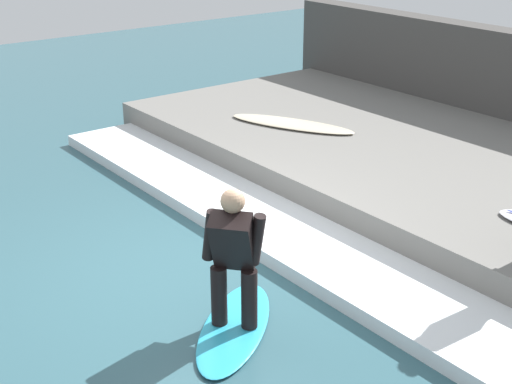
% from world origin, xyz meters
% --- Properties ---
extents(ground_plane, '(28.00, 28.00, 0.00)m').
position_xyz_m(ground_plane, '(0.00, 0.00, 0.00)').
color(ground_plane, '#335B66').
extents(concrete_ledge, '(4.40, 10.13, 0.47)m').
position_xyz_m(concrete_ledge, '(4.10, 0.00, 0.23)').
color(concrete_ledge, slate).
rests_on(concrete_ledge, ground_plane).
extents(wave_foam_crest, '(1.16, 9.63, 0.16)m').
position_xyz_m(wave_foam_crest, '(1.32, 0.00, 0.08)').
color(wave_foam_crest, white).
rests_on(wave_foam_crest, ground_plane).
extents(surfboard_riding, '(1.64, 1.51, 0.06)m').
position_xyz_m(surfboard_riding, '(-0.28, -1.24, 0.03)').
color(surfboard_riding, '#2DADD1').
rests_on(surfboard_riding, ground_plane).
extents(surfer_riding, '(0.58, 0.58, 1.39)m').
position_xyz_m(surfer_riding, '(-0.28, -1.24, 0.83)').
color(surfer_riding, black).
rests_on(surfer_riding, surfboard_riding).
extents(surfboard_spare, '(1.36, 2.12, 0.06)m').
position_xyz_m(surfboard_spare, '(3.38, 2.24, 0.50)').
color(surfboard_spare, beige).
rests_on(surfboard_spare, concrete_ledge).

